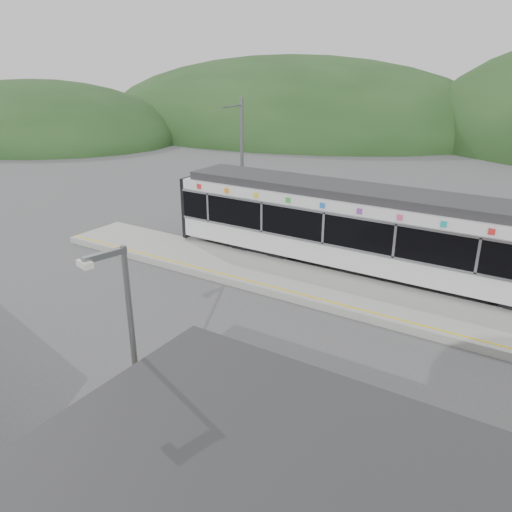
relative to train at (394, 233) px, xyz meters
The scene contains 7 objects.
ground 6.75m from the train, 111.03° to the right, with size 120.00×120.00×0.00m, color #4C4C4F.
hills 4.46m from the train, 10.37° to the right, with size 146.00×149.00×26.00m.
platform 4.03m from the train, 130.52° to the right, with size 26.00×3.20×0.30m, color #9E9E99.
yellow_line 4.94m from the train, 119.97° to the right, with size 26.00×0.10×0.01m, color yellow.
train is the anchor object (origin of this frame).
catenary_mast_west 9.78m from the train, 164.60° to the left, with size 0.18×1.80×7.00m.
lamp_post 13.59m from the train, 95.52° to the right, with size 0.38×0.98×5.30m.
Camera 1 is at (7.96, -13.59, 8.53)m, focal length 35.00 mm.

